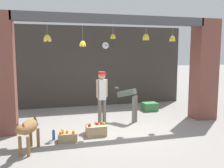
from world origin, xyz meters
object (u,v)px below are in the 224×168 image
(shopkeeper, at_px, (102,95))
(fruit_crate_apples, at_px, (96,130))
(fruit_crate_oranges, at_px, (67,136))
(produce_box_green, at_px, (150,107))
(worker_stooping, at_px, (128,99))
(water_bottle, at_px, (54,135))
(dog, at_px, (28,129))
(wall_clock, at_px, (105,45))

(shopkeeper, height_order, fruit_crate_apples, shopkeeper)
(fruit_crate_oranges, distance_m, fruit_crate_apples, 0.80)
(fruit_crate_apples, height_order, produce_box_green, fruit_crate_apples)
(worker_stooping, bearing_deg, shopkeeper, 155.44)
(fruit_crate_apples, xyz_separation_m, water_bottle, (-1.09, -0.04, -0.03))
(dog, height_order, produce_box_green, dog)
(fruit_crate_apples, bearing_deg, fruit_crate_oranges, -164.34)
(produce_box_green, distance_m, water_bottle, 4.24)
(wall_clock, bearing_deg, worker_stooping, -87.41)
(worker_stooping, bearing_deg, dog, 167.56)
(fruit_crate_apples, bearing_deg, wall_clock, 72.56)
(worker_stooping, height_order, fruit_crate_oranges, worker_stooping)
(shopkeeper, xyz_separation_m, worker_stooping, (0.92, 0.33, -0.23))
(fruit_crate_apples, relative_size, water_bottle, 2.05)
(dog, relative_size, fruit_crate_oranges, 2.29)
(fruit_crate_apples, distance_m, produce_box_green, 3.34)
(fruit_crate_oranges, height_order, produce_box_green, produce_box_green)
(produce_box_green, bearing_deg, worker_stooping, -137.74)
(shopkeeper, bearing_deg, water_bottle, 24.19)
(fruit_crate_apples, bearing_deg, produce_box_green, 41.66)
(water_bottle, bearing_deg, produce_box_green, 32.23)
(dog, relative_size, shopkeeper, 0.64)
(fruit_crate_oranges, distance_m, wall_clock, 4.87)
(fruit_crate_oranges, bearing_deg, wall_clock, 63.54)
(shopkeeper, height_order, worker_stooping, shopkeeper)
(shopkeeper, bearing_deg, fruit_crate_apples, 61.16)
(shopkeeper, xyz_separation_m, fruit_crate_oranges, (-1.10, -0.98, -0.83))
(dog, relative_size, worker_stooping, 0.96)
(dog, xyz_separation_m, fruit_crate_apples, (1.64, 0.69, -0.39))
(worker_stooping, xyz_separation_m, produce_box_green, (1.24, 1.13, -0.56))
(shopkeeper, height_order, water_bottle, shopkeeper)
(shopkeeper, distance_m, fruit_crate_oranges, 1.69)
(worker_stooping, relative_size, fruit_crate_oranges, 2.38)
(fruit_crate_oranges, bearing_deg, produce_box_green, 36.71)
(fruit_crate_apples, distance_m, water_bottle, 1.09)
(dog, height_order, fruit_crate_apples, dog)
(shopkeeper, distance_m, produce_box_green, 2.72)
(produce_box_green, height_order, wall_clock, wall_clock)
(fruit_crate_oranges, bearing_deg, fruit_crate_apples, 15.66)
(worker_stooping, distance_m, wall_clock, 3.06)
(dog, height_order, water_bottle, dog)
(produce_box_green, bearing_deg, fruit_crate_oranges, -143.29)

